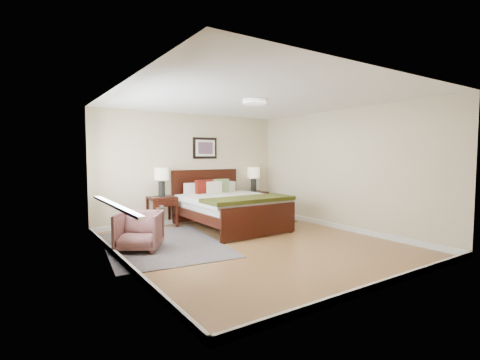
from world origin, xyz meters
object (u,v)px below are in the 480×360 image
(nightstand_left, at_px, (162,202))
(bed, at_px, (229,202))
(rug_persian, at_px, (163,244))
(lamp_left, at_px, (162,177))
(nightstand_right, at_px, (254,202))
(lamp_right, at_px, (254,175))
(armchair, at_px, (139,231))

(nightstand_left, bearing_deg, bed, -35.85)
(rug_persian, bearing_deg, lamp_left, 76.53)
(bed, height_order, lamp_left, lamp_left)
(nightstand_left, bearing_deg, nightstand_right, 0.23)
(lamp_right, relative_size, armchair, 0.88)
(nightstand_right, height_order, lamp_left, lamp_left)
(nightstand_left, xyz_separation_m, nightstand_right, (2.43, 0.01, -0.16))
(armchair, bearing_deg, rug_persian, 48.75)
(bed, height_order, armchair, bed)
(bed, relative_size, nightstand_left, 3.32)
(bed, relative_size, nightstand_right, 3.50)
(bed, height_order, lamp_right, lamp_right)
(nightstand_left, relative_size, rug_persian, 0.25)
(nightstand_left, distance_m, lamp_right, 2.49)
(armchair, xyz_separation_m, rug_persian, (0.45, 0.13, -0.31))
(nightstand_left, xyz_separation_m, lamp_left, (0.00, 0.02, 0.54))
(nightstand_right, bearing_deg, nightstand_left, -179.77)
(lamp_right, bearing_deg, armchair, -155.31)
(nightstand_right, relative_size, rug_persian, 0.24)
(lamp_left, distance_m, rug_persian, 1.88)
(lamp_left, height_order, armchair, lamp_left)
(nightstand_left, height_order, nightstand_right, nightstand_left)
(bed, bearing_deg, nightstand_left, 144.15)
(armchair, bearing_deg, nightstand_left, 90.24)
(nightstand_right, height_order, lamp_right, lamp_right)
(nightstand_left, height_order, lamp_right, lamp_right)
(nightstand_right, relative_size, lamp_left, 1.04)
(nightstand_left, xyz_separation_m, lamp_right, (2.43, 0.02, 0.51))
(nightstand_left, bearing_deg, rug_persian, -110.75)
(nightstand_left, bearing_deg, lamp_left, 90.00)
(bed, bearing_deg, rug_persian, -161.06)
(nightstand_right, xyz_separation_m, armchair, (-3.42, -1.56, -0.06))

